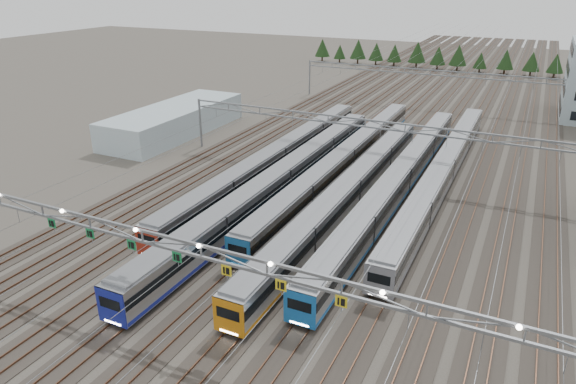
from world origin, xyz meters
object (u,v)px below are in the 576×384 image
at_px(train_a, 277,158).
at_px(gantry_far, 430,77).
at_px(west_shed, 175,120).
at_px(gantry_near, 200,254).
at_px(train_e, 399,179).
at_px(train_f, 443,170).
at_px(train_c, 345,159).
at_px(gantry_mid, 365,130).
at_px(train_d, 349,191).
at_px(train_b, 281,181).

height_order(train_a, gantry_far, gantry_far).
bearing_deg(west_shed, gantry_near, -50.57).
relative_size(train_a, train_e, 0.91).
xyz_separation_m(train_f, west_shed, (-47.95, 4.26, 0.33)).
bearing_deg(gantry_near, gantry_far, 89.97).
distance_m(train_c, gantry_far, 46.71).
xyz_separation_m(train_e, gantry_far, (-6.75, 50.78, 4.31)).
relative_size(train_a, gantry_mid, 1.01).
bearing_deg(gantry_mid, west_shed, 173.08).
bearing_deg(train_a, west_shed, 159.13).
bearing_deg(gantry_mid, train_e, -40.57).
xyz_separation_m(gantry_far, west_shed, (-36.70, -40.55, -4.01)).
xyz_separation_m(train_c, train_d, (4.50, -10.95, 0.02)).
bearing_deg(train_f, train_d, -125.55).
bearing_deg(gantry_mid, gantry_far, 90.00).
bearing_deg(gantry_far, train_e, -82.43).
bearing_deg(train_a, gantry_far, 77.38).
height_order(train_b, west_shed, west_shed).
bearing_deg(train_c, train_f, 6.94).
bearing_deg(train_a, train_b, -60.30).
bearing_deg(gantry_far, west_shed, -132.15).
xyz_separation_m(gantry_near, gantry_mid, (0.05, 40.12, -0.70)).
distance_m(gantry_far, west_shed, 54.84).
relative_size(train_c, gantry_far, 1.06).
bearing_deg(gantry_far, train_d, -87.76).
height_order(train_d, gantry_mid, gantry_mid).
bearing_deg(train_d, train_c, 112.34).
bearing_deg(gantry_far, train_a, -102.62).
relative_size(train_a, gantry_far, 1.01).
height_order(train_e, gantry_near, gantry_near).
bearing_deg(west_shed, train_f, -5.08).
height_order(train_f, gantry_mid, gantry_mid).
height_order(train_b, train_f, train_b).
distance_m(train_a, train_f, 23.15).
xyz_separation_m(train_a, gantry_near, (11.20, -34.87, 4.99)).
xyz_separation_m(train_d, gantry_near, (-2.30, -27.72, 5.02)).
bearing_deg(train_b, train_e, 28.61).
bearing_deg(train_c, train_b, -111.05).
height_order(gantry_near, west_shed, gantry_near).
distance_m(train_a, gantry_mid, 13.14).
bearing_deg(train_e, train_a, 178.32).
relative_size(train_f, gantry_mid, 1.09).
distance_m(train_b, gantry_far, 58.69).
relative_size(gantry_near, gantry_far, 1.00).
xyz_separation_m(train_d, train_f, (9.00, 12.59, -0.03)).
distance_m(train_a, west_shed, 27.24).
xyz_separation_m(train_c, gantry_mid, (2.25, 1.45, 4.33)).
distance_m(train_b, train_c, 12.53).
distance_m(train_a, train_d, 15.28).
bearing_deg(west_shed, train_b, -30.43).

